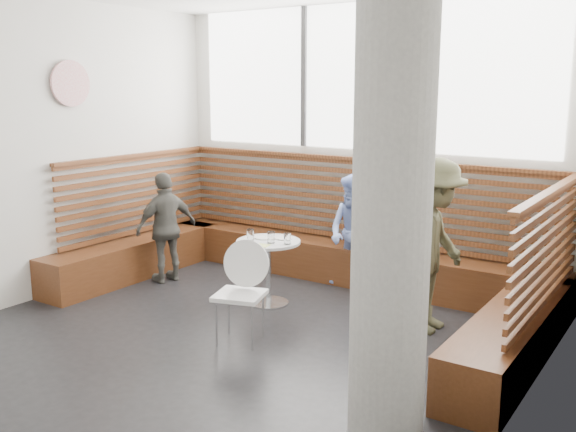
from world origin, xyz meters
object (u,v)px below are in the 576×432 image
Objects in this scene: cafe_table at (268,259)px; cafe_chair at (244,284)px; adult_man at (433,246)px; child_left at (166,227)px; concrete_column at (392,197)px; child_back at (354,233)px.

cafe_chair is (0.39, -0.92, 0.04)m from cafe_table.
adult_man is 3.18m from child_left.
child_left reaches higher than cafe_table.
concrete_column reaches higher than cafe_table.
concrete_column is 4.10m from child_left.
concrete_column is 2.46× the size of child_left.
cafe_chair is 0.70× the size of child_left.
cafe_table is 0.42× the size of adult_man.
child_back is 1.01× the size of child_left.
cafe_chair is at bearing 135.75° from adult_man.
cafe_table is (-2.15, 1.67, -1.10)m from concrete_column.
concrete_column is at bearing 82.11° from child_left.
cafe_table is 1.00m from cafe_chair.
concrete_column is at bearing -40.49° from cafe_chair.
concrete_column is 4.62× the size of cafe_table.
concrete_column reaches higher than cafe_chair.
adult_man is (1.69, 0.26, 0.32)m from cafe_table.
child_left is (-3.16, -0.26, -0.17)m from adult_man.
adult_man reaches higher than cafe_table.
concrete_column is 2.19m from cafe_chair.
cafe_chair is at bearing 80.61° from child_left.
adult_man is 1.25× the size of child_back.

